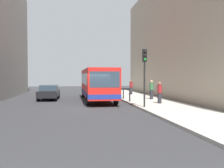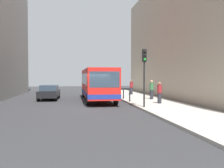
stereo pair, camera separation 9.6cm
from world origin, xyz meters
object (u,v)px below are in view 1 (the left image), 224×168
Objects in this scene: traffic_light at (145,67)px; bollard_near at (130,96)px; bus at (97,83)px; car_beside_bus at (49,92)px; bollard_farthest at (114,91)px; pedestrian_near_signal at (160,93)px; pedestrian_mid_sidewalk at (152,90)px; pedestrian_far_sidewalk at (131,87)px; bollard_mid at (123,94)px; bollard_far at (118,92)px.

traffic_light is 4.64m from bollard_near.
bus reaches higher than car_beside_bus.
pedestrian_near_signal is (2.03, -9.72, 0.39)m from bollard_farthest.
pedestrian_mid_sidewalk is (2.56, -6.13, 0.43)m from bollard_farthest.
pedestrian_mid_sidewalk is (5.11, -1.16, -0.67)m from bus.
car_beside_bus is 7.98m from bollard_farthest.
bollard_near is 0.55× the size of pedestrian_far_sidewalk.
car_beside_bus is 4.70× the size of bollard_near.
pedestrian_near_signal is at bearing -78.19° from bollard_farthest.
bollard_mid is 0.55× the size of pedestrian_far_sidewalk.
pedestrian_far_sidewalk is at bearing -156.15° from car_beside_bus.
bollard_farthest is at bearing 170.52° from pedestrian_near_signal.
bus reaches higher than bollard_farthest.
car_beside_bus is 4.70× the size of bollard_mid.
bollard_farthest is 9.94m from pedestrian_near_signal.
bus is 2.79m from bollard_mid.
bus is 5.28m from pedestrian_mid_sidewalk.
bus is at bearing -137.45° from bollard_far.
pedestrian_far_sidewalk is at bearing 158.03° from pedestrian_near_signal.
bollard_farthest is at bearing 90.00° from bollard_near.
bus is 7.07m from pedestrian_far_sidewalk.
pedestrian_far_sidewalk is at bearing -131.76° from bus.
pedestrian_far_sidewalk is at bearing 53.46° from bollard_far.
bollard_farthest is at bearing 168.80° from pedestrian_mid_sidewalk.
bollard_far is 4.36m from pedestrian_mid_sidewalk.
pedestrian_far_sidewalk is (0.12, 9.99, 0.00)m from pedestrian_near_signal.
bollard_near is 1.00× the size of bollard_mid.
bus is 7.51m from traffic_light.
pedestrian_mid_sidewalk reaches higher than bollard_farthest.
pedestrian_mid_sidewalk is 6.41m from pedestrian_far_sidewalk.
car_beside_bus is 7.41m from bollard_mid.
car_beside_bus is 8.45m from bollard_near.
bollard_farthest is 6.66m from pedestrian_mid_sidewalk.
traffic_light is 6.56m from pedestrian_mid_sidewalk.
bollard_near and bollard_mid have the same top height.
bollard_far is 0.55× the size of pedestrian_far_sidewalk.
bus is 2.69× the size of traffic_light.
bus is at bearing 164.14° from car_beside_bus.
bollard_far is at bearing -160.15° from pedestrian_far_sidewalk.
car_beside_bus reaches higher than bollard_near.
pedestrian_near_signal is 0.95× the size of pedestrian_mid_sidewalk.
pedestrian_near_signal is at bearing -65.44° from bollard_mid.
traffic_light is (2.64, -6.92, 1.28)m from bus.
bollard_near is at bearing -90.00° from bollard_farthest.
traffic_light is at bearing -57.08° from pedestrian_mid_sidewalk.
pedestrian_near_signal is (1.93, 2.16, -1.99)m from traffic_light.
pedestrian_far_sidewalk reaches higher than pedestrian_near_signal.
bus is at bearing -117.09° from bollard_farthest.
traffic_light reaches higher than pedestrian_mid_sidewalk.
bus is at bearing 130.86° from bollard_near.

